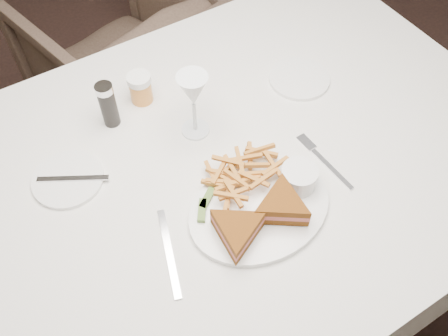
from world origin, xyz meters
name	(u,v)px	position (x,y,z in m)	size (l,w,h in m)	color
ground	(315,262)	(0.00, 0.00, 0.00)	(5.00, 5.00, 0.00)	black
table	(217,242)	(-0.37, 0.05, 0.38)	(1.51, 1.01, 0.75)	silver
chair_far	(122,52)	(-0.34, 1.02, 0.33)	(0.64, 0.60, 0.65)	#4A382D
table_setting	(232,170)	(-0.35, -0.01, 0.79)	(0.80, 0.59, 0.18)	white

